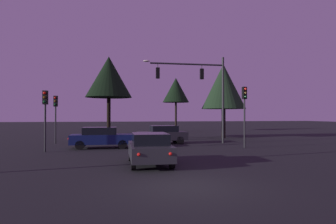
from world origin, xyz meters
The scene contains 11 objects.
ground_plane centered at (0.00, 24.50, 0.00)m, with size 168.00×168.00×0.00m, color black.
traffic_signal_mast_arm centered at (5.16, 14.53, 5.03)m, with size 6.99×0.40×7.39m.
traffic_light_corner_left centered at (-6.90, 16.45, 2.86)m, with size 0.33×0.37×4.01m.
traffic_light_corner_right centered at (-6.58, 10.75, 2.83)m, with size 0.34×0.37×3.98m.
traffic_light_median centered at (7.23, 10.62, 3.16)m, with size 0.34×0.38×4.47m.
car_nearside_lane centered at (-0.59, 4.54, 0.79)m, with size 2.00×4.11×1.52m.
car_crossing_left centered at (-3.07, 12.43, 0.80)m, with size 4.50×1.82×1.52m.
car_crossing_right centered at (1.91, 15.04, 0.80)m, with size 4.20×2.05×1.52m.
tree_behind_sign centered at (-2.56, 19.47, 6.06)m, with size 4.43×4.43×8.06m.
tree_left_far centered at (7.23, 33.57, 6.15)m, with size 3.94×3.94×8.01m.
tree_center_horizon centered at (9.27, 19.83, 5.41)m, with size 4.61×4.61×7.78m.
Camera 1 is at (-2.49, -9.63, 2.36)m, focal length 31.78 mm.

